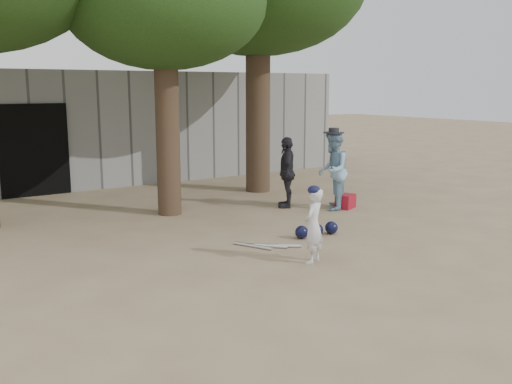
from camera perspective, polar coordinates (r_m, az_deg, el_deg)
ground at (r=8.10m, az=0.41°, el=-8.13°), size 70.00×70.00×0.00m
boy_player at (r=8.48m, az=5.76°, el=-3.36°), size 0.49×0.44×1.13m
spectator_blue at (r=12.19m, az=7.69°, el=2.13°), size 1.02×1.02×1.67m
spectator_dark at (r=12.34m, az=3.11°, el=1.98°), size 0.83×0.95×1.53m
red_bag at (r=12.46m, az=8.94°, el=-0.92°), size 0.51×0.46×0.30m
back_building at (r=17.26m, az=-19.36°, el=6.28°), size 16.00×5.24×3.00m
helmet_row at (r=10.06m, az=6.10°, el=-3.79°), size 0.87×0.27×0.23m
bat_pile at (r=9.35m, az=1.01°, el=-5.39°), size 0.84×0.82×0.06m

